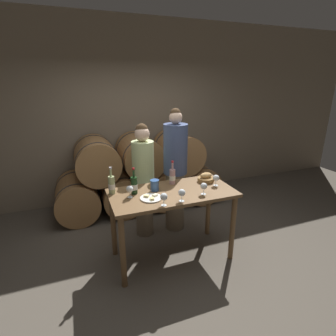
{
  "coord_description": "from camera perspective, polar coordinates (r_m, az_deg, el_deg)",
  "views": [
    {
      "loc": [
        -1.06,
        -2.66,
        2.17
      ],
      "look_at": [
        0.0,
        0.15,
        1.16
      ],
      "focal_mm": 28.0,
      "sensor_mm": 36.0,
      "label": 1
    }
  ],
  "objects": [
    {
      "name": "tasting_table",
      "position": [
        3.18,
        0.93,
        -7.32
      ],
      "size": [
        1.48,
        0.73,
        0.91
      ],
      "color": "brown",
      "rests_on": "ground_plane"
    },
    {
      "name": "wine_bottle_white",
      "position": [
        3.11,
        -12.18,
        -3.57
      ],
      "size": [
        0.08,
        0.08,
        0.32
      ],
      "color": "#ADBC7F",
      "rests_on": "tasting_table"
    },
    {
      "name": "wine_bottle_red",
      "position": [
        3.06,
        -7.39,
        -3.71
      ],
      "size": [
        0.08,
        0.08,
        0.32
      ],
      "color": "#193819",
      "rests_on": "tasting_table"
    },
    {
      "name": "wine_glass_far_left",
      "position": [
        2.97,
        -8.33,
        -4.63
      ],
      "size": [
        0.08,
        0.08,
        0.14
      ],
      "color": "white",
      "rests_on": "tasting_table"
    },
    {
      "name": "bread_basket",
      "position": [
        3.45,
        8.24,
        -2.21
      ],
      "size": [
        0.21,
        0.21,
        0.12
      ],
      "color": "olive",
      "rests_on": "tasting_table"
    },
    {
      "name": "wine_glass_far_right",
      "position": [
        3.32,
        10.43,
        -2.2
      ],
      "size": [
        0.08,
        0.08,
        0.14
      ],
      "color": "white",
      "rests_on": "tasting_table"
    },
    {
      "name": "wine_glass_right",
      "position": [
        3.05,
        7.8,
        -3.99
      ],
      "size": [
        0.08,
        0.08,
        0.14
      ],
      "color": "white",
      "rests_on": "tasting_table"
    },
    {
      "name": "person_left",
      "position": [
        3.67,
        -5.35,
        -2.6
      ],
      "size": [
        0.3,
        0.3,
        1.63
      ],
      "color": "#756651",
      "rests_on": "ground_plane"
    },
    {
      "name": "stone_wall_back",
      "position": [
        4.93,
        -8.29,
        11.8
      ],
      "size": [
        10.0,
        0.12,
        3.2
      ],
      "color": "gray",
      "rests_on": "ground_plane"
    },
    {
      "name": "person_right",
      "position": [
        3.78,
        1.58,
        -0.58
      ],
      "size": [
        0.34,
        0.34,
        1.81
      ],
      "color": "#756651",
      "rests_on": "ground_plane"
    },
    {
      "name": "wine_glass_center",
      "position": [
        2.85,
        2.95,
        -5.45
      ],
      "size": [
        0.08,
        0.08,
        0.14
      ],
      "color": "white",
      "rests_on": "tasting_table"
    },
    {
      "name": "wine_glass_left",
      "position": [
        2.76,
        -0.91,
        -6.33
      ],
      "size": [
        0.08,
        0.08,
        0.14
      ],
      "color": "white",
      "rests_on": "tasting_table"
    },
    {
      "name": "wine_bottle_rose",
      "position": [
        3.32,
        0.97,
        -1.82
      ],
      "size": [
        0.08,
        0.08,
        0.3
      ],
      "color": "#BC8E93",
      "rests_on": "tasting_table"
    },
    {
      "name": "ground_plane",
      "position": [
        3.59,
        0.86,
        -18.51
      ],
      "size": [
        10.0,
        10.0,
        0.0
      ],
      "primitive_type": "plane",
      "color": "#564F44"
    },
    {
      "name": "cheese_plate",
      "position": [
        2.95,
        -3.69,
        -6.49
      ],
      "size": [
        0.25,
        0.25,
        0.04
      ],
      "color": "white",
      "rests_on": "tasting_table"
    },
    {
      "name": "barrel_stack",
      "position": [
        4.61,
        -6.14,
        -1.38
      ],
      "size": [
        2.84,
        0.91,
        1.3
      ],
      "color": "#9E7042",
      "rests_on": "ground_plane"
    },
    {
      "name": "blue_crock",
      "position": [
        3.13,
        -2.92,
        -3.69
      ],
      "size": [
        0.11,
        0.11,
        0.13
      ],
      "color": "#335693",
      "rests_on": "tasting_table"
    }
  ]
}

